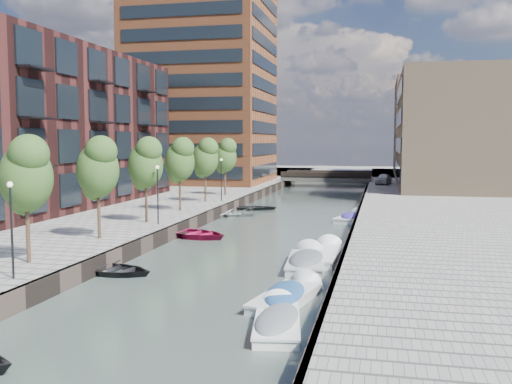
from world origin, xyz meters
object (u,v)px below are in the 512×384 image
(motorboat_3, at_px, (352,218))
(car, at_px, (384,179))
(tree_6, at_px, (225,155))
(motorboat_4, at_px, (307,261))
(sloop_4, at_px, (256,210))
(bridge, at_px, (327,177))
(motorboat_2, at_px, (324,256))
(tree_3, at_px, (146,162))
(motorboat_1, at_px, (277,321))
(tree_2, at_px, (98,166))
(motorboat_0, at_px, (289,296))
(tree_1, at_px, (26,173))
(sloop_0, at_px, (114,274))
(sloop_3, at_px, (231,217))
(tree_5, at_px, (205,157))
(sloop_2, at_px, (195,238))
(tree_4, at_px, (180,159))

(motorboat_3, height_order, car, car)
(tree_6, xyz_separation_m, motorboat_4, (12.54, -28.26, -5.08))
(sloop_4, bearing_deg, car, -38.16)
(bridge, xyz_separation_m, motorboat_2, (4.75, -52.07, -1.28))
(tree_3, height_order, motorboat_1, tree_3)
(tree_2, distance_m, motorboat_2, 14.37)
(tree_6, relative_size, motorboat_3, 1.16)
(tree_2, bearing_deg, motorboat_0, -30.08)
(tree_1, bearing_deg, tree_6, 90.00)
(sloop_4, relative_size, motorboat_2, 0.72)
(tree_6, bearing_deg, motorboat_3, -34.73)
(sloop_4, distance_m, motorboat_2, 23.74)
(sloop_0, height_order, sloop_3, sloop_0)
(bridge, relative_size, tree_2, 2.18)
(tree_5, relative_size, motorboat_1, 1.23)
(tree_1, height_order, sloop_0, tree_1)
(tree_6, bearing_deg, motorboat_0, -70.24)
(sloop_2, bearing_deg, tree_4, 47.25)
(tree_6, xyz_separation_m, motorboat_0, (12.70, -35.35, -5.11))
(motorboat_4, bearing_deg, sloop_3, 116.44)
(sloop_4, distance_m, motorboat_0, 32.38)
(tree_3, height_order, sloop_3, tree_3)
(bridge, distance_m, motorboat_2, 52.30)
(tree_2, relative_size, tree_5, 1.00)
(motorboat_1, height_order, motorboat_2, motorboat_2)
(sloop_4, bearing_deg, tree_6, 36.28)
(tree_2, relative_size, motorboat_1, 1.23)
(motorboat_3, bearing_deg, bridge, 98.76)
(tree_3, relative_size, sloop_2, 1.17)
(bridge, distance_m, tree_6, 27.63)
(car, bearing_deg, motorboat_2, -84.75)
(tree_1, relative_size, tree_5, 1.00)
(motorboat_4, bearing_deg, motorboat_1, -88.49)
(tree_5, relative_size, motorboat_0, 1.14)
(tree_6, xyz_separation_m, motorboat_1, (12.82, -38.76, -5.12))
(sloop_4, xyz_separation_m, motorboat_3, (9.69, -5.63, 0.20))
(motorboat_1, distance_m, motorboat_3, 29.08)
(tree_4, distance_m, motorboat_2, 18.67)
(motorboat_0, height_order, car, car)
(tree_5, distance_m, sloop_3, 6.75)
(tree_2, relative_size, sloop_3, 1.38)
(tree_6, bearing_deg, tree_2, -90.00)
(tree_4, bearing_deg, tree_3, -90.00)
(motorboat_3, bearing_deg, motorboat_4, -94.50)
(bridge, distance_m, tree_5, 34.30)
(tree_4, height_order, tree_6, same)
(sloop_2, distance_m, motorboat_2, 10.86)
(tree_5, height_order, motorboat_3, tree_5)
(tree_4, distance_m, motorboat_3, 15.51)
(motorboat_2, bearing_deg, motorboat_4, -107.97)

